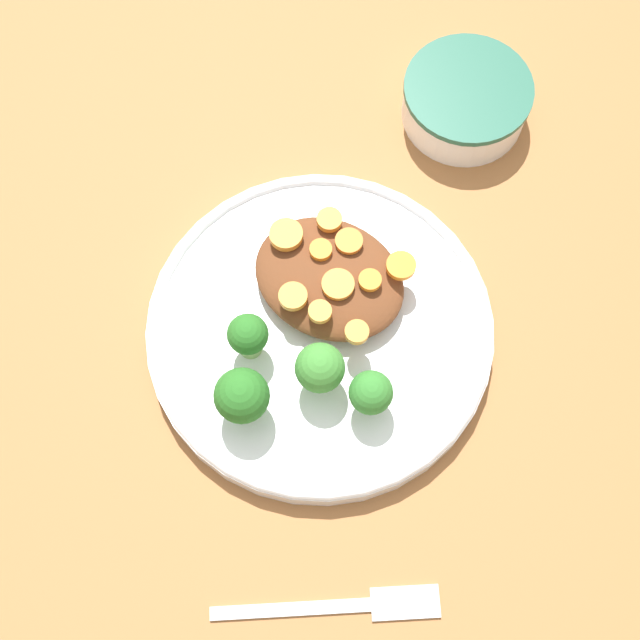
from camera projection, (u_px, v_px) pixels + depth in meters
ground_plane at (320, 335)px, 0.74m from camera, size 4.00×4.00×0.00m
plate at (320, 330)px, 0.73m from camera, size 0.28×0.28×0.03m
dip_bowl at (470, 101)px, 0.79m from camera, size 0.11×0.11×0.04m
stew_mound at (329, 278)px, 0.72m from camera, size 0.13×0.10×0.03m
broccoli_floret_0 at (242, 396)px, 0.66m from camera, size 0.04×0.04×0.06m
broccoli_floret_1 at (371, 394)px, 0.67m from camera, size 0.03×0.03×0.05m
broccoli_floret_2 at (320, 368)px, 0.67m from camera, size 0.04×0.04×0.05m
broccoli_floret_3 at (248, 336)px, 0.69m from camera, size 0.03×0.03×0.05m
carrot_slice_0 at (329, 220)px, 0.72m from camera, size 0.02×0.02×0.01m
carrot_slice_1 at (291, 300)px, 0.69m from camera, size 0.02×0.02×0.01m
carrot_slice_2 at (339, 285)px, 0.70m from camera, size 0.03×0.03×0.00m
carrot_slice_3 at (357, 332)px, 0.68m from camera, size 0.02×0.02×0.01m
carrot_slice_4 at (325, 311)px, 0.69m from camera, size 0.02×0.02×0.01m
carrot_slice_5 at (349, 241)px, 0.71m from camera, size 0.02×0.02×0.00m
carrot_slice_6 at (321, 250)px, 0.71m from camera, size 0.02×0.02×0.01m
carrot_slice_7 at (401, 266)px, 0.70m from camera, size 0.02×0.02×0.01m
carrot_slice_8 at (286, 235)px, 0.71m from camera, size 0.03×0.03×0.01m
carrot_slice_9 at (370, 280)px, 0.70m from camera, size 0.02×0.02×0.01m
fork at (349, 606)px, 0.66m from camera, size 0.15×0.11×0.01m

